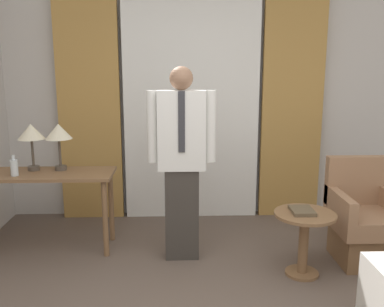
# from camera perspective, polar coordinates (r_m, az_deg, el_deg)

# --- Properties ---
(wall_back) EXTENTS (10.00, 0.06, 2.70)m
(wall_back) POSITION_cam_1_polar(r_m,az_deg,el_deg) (4.89, -0.13, 7.34)
(wall_back) COLOR beige
(wall_back) RESTS_ON ground_plane
(curtain_sheer_center) EXTENTS (1.50, 0.06, 2.58)m
(curtain_sheer_center) POSITION_cam_1_polar(r_m,az_deg,el_deg) (4.77, -0.08, 6.49)
(curtain_sheer_center) COLOR white
(curtain_sheer_center) RESTS_ON ground_plane
(curtain_drape_left) EXTENTS (0.68, 0.06, 2.58)m
(curtain_drape_left) POSITION_cam_1_polar(r_m,az_deg,el_deg) (4.86, -13.56, 6.27)
(curtain_drape_left) COLOR #B28442
(curtain_drape_left) RESTS_ON ground_plane
(curtain_drape_right) EXTENTS (0.68, 0.06, 2.58)m
(curtain_drape_right) POSITION_cam_1_polar(r_m,az_deg,el_deg) (4.94, 13.21, 6.36)
(curtain_drape_right) COLOR #B28442
(curtain_drape_right) RESTS_ON ground_plane
(desk) EXTENTS (1.27, 0.49, 0.75)m
(desk) POSITION_cam_1_polar(r_m,az_deg,el_deg) (4.23, -18.98, -4.00)
(desk) COLOR brown
(desk) RESTS_ON ground_plane
(table_lamp_left) EXTENTS (0.25, 0.25, 0.44)m
(table_lamp_left) POSITION_cam_1_polar(r_m,az_deg,el_deg) (4.26, -20.66, 2.48)
(table_lamp_left) COLOR #4C4238
(table_lamp_left) RESTS_ON desk
(table_lamp_right) EXTENTS (0.25, 0.25, 0.44)m
(table_lamp_right) POSITION_cam_1_polar(r_m,az_deg,el_deg) (4.18, -17.36, 2.54)
(table_lamp_right) COLOR #4C4238
(table_lamp_right) RESTS_ON desk
(bottle_by_lamp) EXTENTS (0.07, 0.07, 0.19)m
(bottle_by_lamp) POSITION_cam_1_polar(r_m,az_deg,el_deg) (4.16, -22.62, -1.71)
(bottle_by_lamp) COLOR silver
(bottle_by_lamp) RESTS_ON desk
(person) EXTENTS (0.60, 0.20, 1.72)m
(person) POSITION_cam_1_polar(r_m,az_deg,el_deg) (3.74, -1.39, -0.42)
(person) COLOR #38332D
(person) RESTS_ON ground_plane
(armchair) EXTENTS (0.56, 0.61, 0.91)m
(armchair) POSITION_cam_1_polar(r_m,az_deg,el_deg) (4.15, 21.89, -8.65)
(armchair) COLOR brown
(armchair) RESTS_ON ground_plane
(side_table) EXTENTS (0.50, 0.50, 0.54)m
(side_table) POSITION_cam_1_polar(r_m,az_deg,el_deg) (3.71, 14.71, -10.22)
(side_table) COLOR brown
(side_table) RESTS_ON ground_plane
(book) EXTENTS (0.18, 0.23, 0.03)m
(book) POSITION_cam_1_polar(r_m,az_deg,el_deg) (3.65, 14.46, -7.40)
(book) COLOR brown
(book) RESTS_ON side_table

